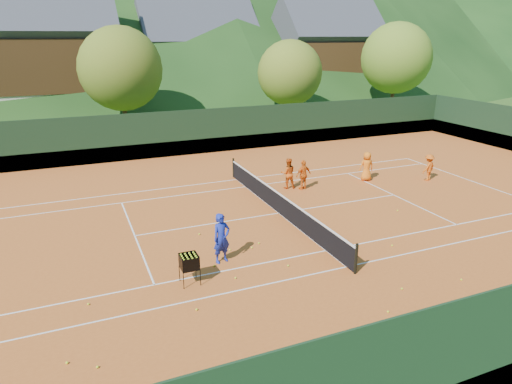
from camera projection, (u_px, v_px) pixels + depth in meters
name	position (u px, v px, depth m)	size (l,w,h in m)	color
ground	(279.00, 213.00, 20.62)	(400.00, 400.00, 0.00)	#2B4C17
clay_court	(279.00, 213.00, 20.62)	(40.00, 24.00, 0.02)	#B6541D
coach	(222.00, 238.00, 15.91)	(0.66, 0.43, 1.81)	#18279F
student_a	(288.00, 173.00, 23.74)	(0.78, 0.61, 1.61)	#D95513
student_b	(303.00, 175.00, 23.57)	(0.91, 0.38, 1.56)	orange
student_c	(367.00, 166.00, 25.01)	(0.79, 0.51, 1.61)	orange
student_d	(428.00, 167.00, 25.06)	(0.95, 0.54, 1.47)	#D65913
tennis_ball_0	(67.00, 363.00, 11.14)	(0.07, 0.07, 0.07)	#CEEB27
tennis_ball_1	(402.00, 289.00, 14.40)	(0.07, 0.07, 0.07)	#CEEB27
tennis_ball_2	(214.00, 266.00, 15.83)	(0.07, 0.07, 0.07)	#CEEB27
tennis_ball_3	(398.00, 210.00, 20.83)	(0.07, 0.07, 0.07)	#CEEB27
tennis_ball_4	(336.00, 242.00, 17.67)	(0.07, 0.07, 0.07)	#CEEB27
tennis_ball_5	(230.00, 250.00, 17.00)	(0.07, 0.07, 0.07)	#CEEB27
tennis_ball_6	(259.00, 243.00, 17.55)	(0.07, 0.07, 0.07)	#CEEB27
tennis_ball_7	(252.00, 248.00, 17.19)	(0.07, 0.07, 0.07)	#CEEB27
tennis_ball_8	(392.00, 245.00, 17.36)	(0.07, 0.07, 0.07)	#CEEB27
tennis_ball_9	(97.00, 367.00, 11.00)	(0.07, 0.07, 0.07)	#CEEB27
tennis_ball_10	(235.00, 278.00, 15.04)	(0.07, 0.07, 0.07)	#CEEB27
tennis_ball_11	(221.00, 235.00, 18.25)	(0.07, 0.07, 0.07)	#CEEB27
tennis_ball_12	(288.00, 266.00, 15.84)	(0.07, 0.07, 0.07)	#CEEB27
tennis_ball_13	(197.00, 309.00, 13.31)	(0.07, 0.07, 0.07)	#CEEB27
tennis_ball_14	(186.00, 266.00, 15.83)	(0.07, 0.07, 0.07)	#CEEB27
tennis_ball_15	(88.00, 304.00, 13.58)	(0.07, 0.07, 0.07)	#CEEB27
tennis_ball_16	(461.00, 280.00, 14.93)	(0.07, 0.07, 0.07)	#CEEB27
tennis_ball_17	(388.00, 312.00, 13.20)	(0.07, 0.07, 0.07)	#CEEB27
tennis_ball_18	(199.00, 234.00, 18.36)	(0.07, 0.07, 0.07)	#CEEB27
court_lines	(279.00, 213.00, 20.61)	(23.83, 11.03, 0.00)	white
tennis_net	(279.00, 203.00, 20.45)	(0.10, 12.07, 1.10)	black
perimeter_fence	(279.00, 187.00, 20.21)	(40.40, 24.24, 3.00)	black
ball_hopper	(189.00, 262.00, 14.56)	(0.57, 0.57, 1.00)	black
chalet_left	(38.00, 58.00, 41.30)	(13.80, 9.93, 12.92)	beige
chalet_mid	(197.00, 60.00, 50.84)	(12.65, 8.82, 11.45)	beige
chalet_right	(325.00, 57.00, 52.37)	(11.50, 8.82, 11.91)	beige
tree_b	(121.00, 69.00, 34.91)	(6.40, 6.40, 8.40)	#3E2719
tree_c	(290.00, 73.00, 39.36)	(5.60, 5.60, 7.35)	#412C1A
tree_d	(396.00, 58.00, 44.29)	(6.80, 6.80, 8.93)	#3F2619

